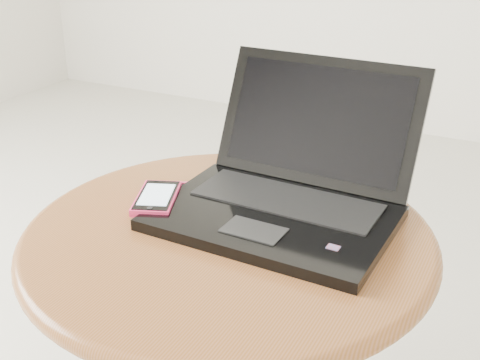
% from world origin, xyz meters
% --- Properties ---
extents(table, '(0.63, 0.63, 0.50)m').
position_xyz_m(table, '(0.12, 0.03, 0.39)').
color(table, '#502C1B').
rests_on(table, ground).
extents(laptop, '(0.36, 0.35, 0.22)m').
position_xyz_m(laptop, '(0.17, 0.13, 0.54)').
color(laptop, black).
rests_on(laptop, table).
extents(phone_black, '(0.12, 0.14, 0.01)m').
position_xyz_m(phone_black, '(0.00, 0.06, 0.51)').
color(phone_black, black).
rests_on(phone_black, table).
extents(phone_pink, '(0.10, 0.13, 0.01)m').
position_xyz_m(phone_pink, '(-0.02, 0.04, 0.52)').
color(phone_pink, '#FF2F67').
rests_on(phone_pink, phone_black).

